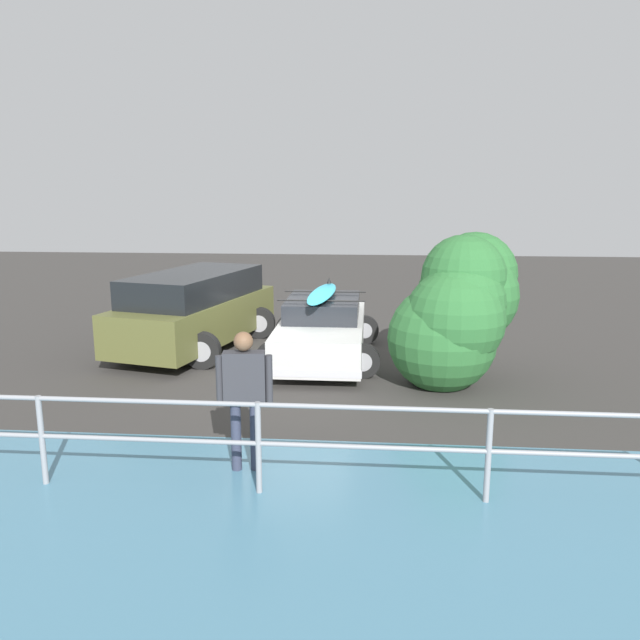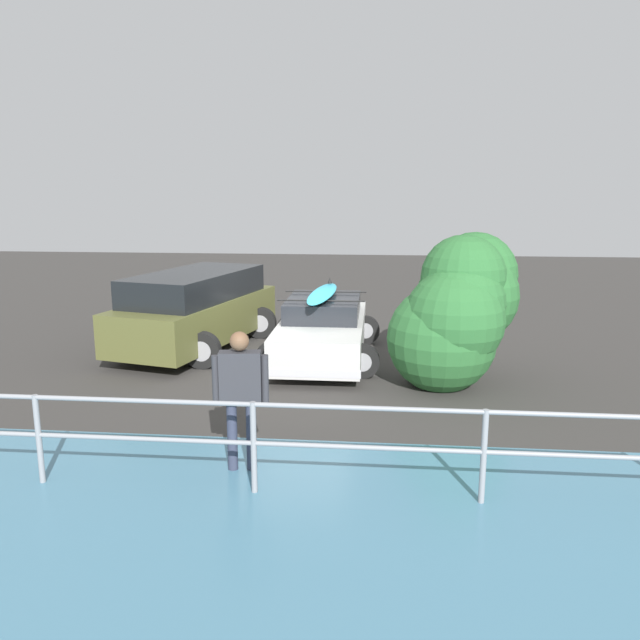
% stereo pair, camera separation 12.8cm
% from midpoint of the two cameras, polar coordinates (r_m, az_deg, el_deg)
% --- Properties ---
extents(ground_plane, '(44.00, 44.00, 0.02)m').
position_cam_midpoint_polar(ground_plane, '(12.87, -3.09, -3.99)').
color(ground_plane, '#383533').
rests_on(ground_plane, ground).
extents(sedan_car, '(2.40, 4.33, 1.55)m').
position_cam_midpoint_polar(sedan_car, '(13.09, -0.04, -0.84)').
color(sedan_car, silver).
rests_on(sedan_car, ground).
extents(suv_car, '(3.20, 4.95, 1.72)m').
position_cam_midpoint_polar(suv_car, '(14.12, -11.56, 0.98)').
color(suv_car, brown).
rests_on(suv_car, ground).
extents(person_bystander, '(0.69, 0.27, 1.80)m').
position_cam_midpoint_polar(person_bystander, '(7.83, -7.38, -6.21)').
color(person_bystander, '#33384C').
rests_on(person_bystander, ground).
extents(railing_fence, '(10.55, 0.07, 1.11)m').
position_cam_midpoint_polar(railing_fence, '(7.34, -6.19, -10.07)').
color(railing_fence, gray).
rests_on(railing_fence, ground).
extents(bush_near_left, '(2.42, 2.68, 2.83)m').
position_cam_midpoint_polar(bush_near_left, '(11.61, 12.30, 1.48)').
color(bush_near_left, brown).
rests_on(bush_near_left, ground).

